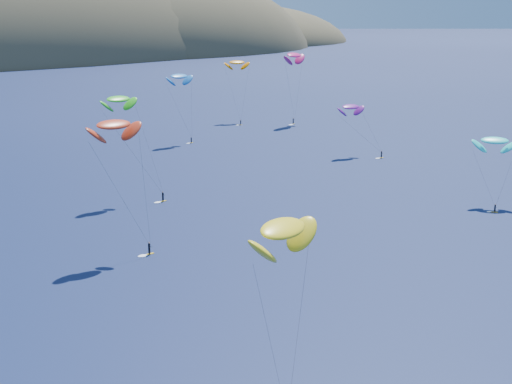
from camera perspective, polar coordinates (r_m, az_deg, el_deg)
The scene contains 8 objects.
kitesurfer_2 at distance 75.94m, azimuth 2.17°, elevation -2.95°, with size 11.81×12.26×21.10m.
kitesurfer_3 at distance 153.66m, azimuth -10.95°, elevation 7.29°, with size 10.91×11.02×23.70m.
kitesurfer_4 at distance 214.65m, azimuth -6.17°, elevation 9.19°, with size 9.67×7.61×22.05m.
kitesurfer_5 at distance 156.89m, azimuth 18.56°, elevation 3.93°, with size 10.73×11.05×15.63m.
kitesurfer_6 at distance 197.75m, azimuth 7.59°, elevation 6.77°, with size 8.78×11.40×15.44m.
kitesurfer_8 at distance 248.23m, azimuth 3.06°, elevation 10.88°, with size 11.98×9.33×26.08m.
kitesurfer_9 at distance 120.59m, azimuth -11.32°, elevation 5.29°, with size 10.00×8.75×24.33m.
kitesurfer_11 at distance 252.97m, azimuth -1.54°, elevation 10.33°, with size 10.56×14.18×22.56m.
Camera 1 is at (-66.77, -21.04, 41.91)m, focal length 50.00 mm.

